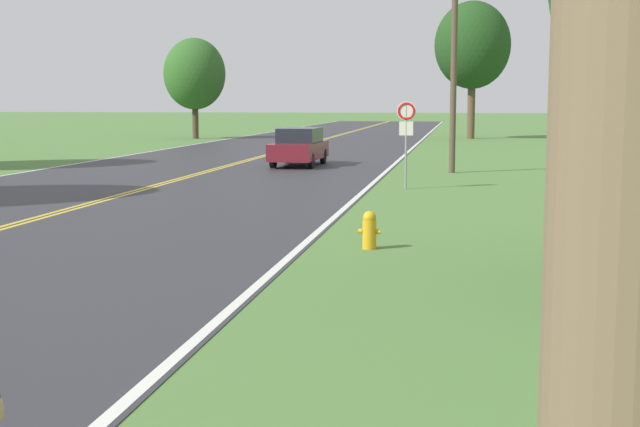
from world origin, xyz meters
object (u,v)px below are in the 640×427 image
tree_far_back (195,74)px  traffic_sign (406,123)px  fire_hydrant (369,230)px  tree_left_verge (473,45)px  car_maroon_sedan_mid_near (299,147)px

tree_far_back → traffic_sign: bearing=-63.1°
traffic_sign → tree_far_back: bearing=116.9°
fire_hydrant → traffic_sign: bearing=90.5°
fire_hydrant → tree_far_back: 50.19m
tree_left_verge → tree_far_back: (-19.99, -3.14, -2.05)m
tree_left_verge → traffic_sign: bearing=-93.3°
fire_hydrant → tree_left_verge: tree_left_verge is taller
tree_left_verge → tree_far_back: bearing=-171.1°
traffic_sign → tree_left_verge: (2.21, 38.19, 4.65)m
traffic_sign → tree_left_verge: 38.53m
tree_left_verge → tree_far_back: 20.34m
tree_left_verge → tree_far_back: size_ratio=1.36×
fire_hydrant → tree_far_back: size_ratio=0.10×
fire_hydrant → car_maroon_sedan_mid_near: car_maroon_sedan_mid_near is taller
tree_far_back → car_maroon_sedan_mid_near: 28.85m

